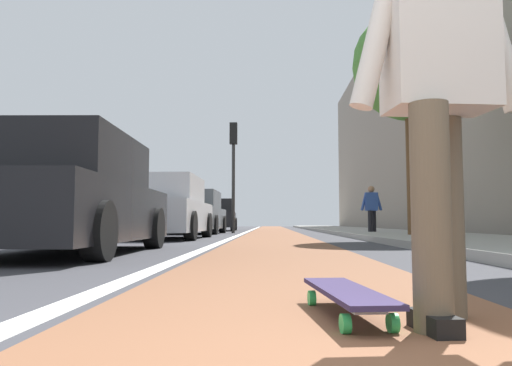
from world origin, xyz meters
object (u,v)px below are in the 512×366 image
skateboard (346,294)px  parked_car_near (65,198)px  skater_person (438,81)px  parked_car_far (194,213)px  parked_car_end (216,216)px  traffic_light (233,156)px  pedestrian_distant (372,207)px  street_tree_mid (410,65)px  parked_car_mid (162,209)px

skateboard → parked_car_near: 5.04m
skater_person → parked_car_far: (15.53, 3.32, -0.23)m
skater_person → parked_car_end: skater_person is taller
parked_car_far → traffic_light: bearing=-50.7°
pedestrian_distant → parked_car_near: bearing=147.8°
traffic_light → street_tree_mid: bearing=-147.4°
traffic_light → pedestrian_distant: 5.95m
parked_car_near → traffic_light: size_ratio=1.04×
parked_car_mid → traffic_light: traffic_light is taller
skater_person → street_tree_mid: (9.46, -2.56, 3.06)m
traffic_light → street_tree_mid: 8.56m
skateboard → street_tree_mid: (9.31, -2.91, 3.90)m
parked_car_far → street_tree_mid: street_tree_mid is taller
skateboard → street_tree_mid: size_ratio=0.16×
parked_car_end → street_tree_mid: (-12.47, -5.80, 3.29)m
pedestrian_distant → skateboard: bearing=168.2°
skateboard → parked_car_end: bearing=7.6°
parked_car_far → pedestrian_distant: 6.18m
parked_car_end → parked_car_near: bearing=-179.9°
skater_person → pedestrian_distant: 13.32m
skater_person → pedestrian_distant: size_ratio=1.11×
parked_car_mid → parked_car_far: (5.51, 0.09, 0.00)m
skater_person → parked_car_far: bearing=12.1°
skateboard → pedestrian_distant: 13.26m
street_tree_mid → parked_car_mid: bearing=84.4°
parked_car_mid → street_tree_mid: bearing=-95.6°
traffic_light → pedestrian_distant: size_ratio=2.78×
skater_person → traffic_light: (16.60, 2.01, 1.91)m
parked_car_far → skater_person: bearing=-167.9°
parked_car_near → parked_car_end: bearing=0.1°
parked_car_mid → street_tree_mid: (-0.57, -5.79, 3.29)m
skateboard → pedestrian_distant: (12.96, -2.71, 0.75)m
parked_car_mid → parked_car_end: 11.90m
parked_car_near → parked_car_far: bearing=0.5°
skateboard → parked_car_far: bearing=10.9°
parked_car_mid → parked_car_near: bearing=-179.9°
traffic_light → street_tree_mid: street_tree_mid is taller
street_tree_mid → skater_person: bearing=164.8°
street_tree_mid → pedestrian_distant: (3.65, 0.20, -3.15)m
skateboard → parked_car_far: (15.38, 2.97, 0.62)m
parked_car_near → parked_car_mid: parked_car_mid is taller
skateboard → street_tree_mid: 10.50m
parked_car_far → parked_car_end: 6.39m
traffic_light → parked_car_end: bearing=13.0°
parked_car_near → skateboard: bearing=-145.0°
parked_car_far → street_tree_mid: size_ratio=0.79×
skater_person → parked_car_mid: size_ratio=0.40×
parked_car_near → pedestrian_distant: 10.47m
pedestrian_distant → skater_person: bearing=169.8°
parked_car_mid → pedestrian_distant: 6.39m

